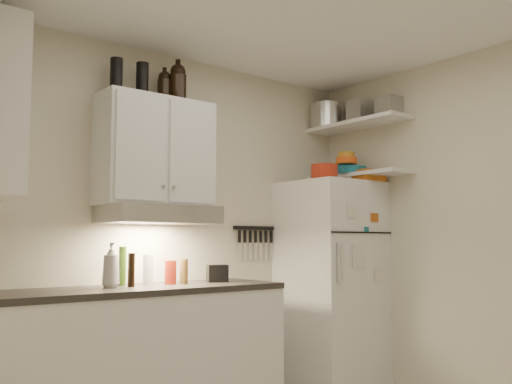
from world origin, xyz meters
TOP-DOWN VIEW (x-y plane):
  - back_wall at (0.00, 1.51)m, footprint 3.20×0.02m
  - left_wall at (-1.61, 0.00)m, footprint 0.02×3.00m
  - right_wall at (1.61, 0.00)m, footprint 0.02×3.00m
  - base_cabinet at (-0.55, 1.20)m, footprint 2.10×0.60m
  - countertop at (-0.55, 1.20)m, footprint 2.10×0.62m
  - upper_cabinet at (-0.30, 1.33)m, footprint 0.80×0.33m
  - range_hood at (-0.30, 1.27)m, footprint 0.76×0.46m
  - fridge at (1.25, 1.16)m, footprint 0.70×0.68m
  - shelf_hi at (1.45, 1.02)m, footprint 0.30×0.95m
  - shelf_lo at (1.45, 1.02)m, footprint 0.30×0.95m
  - knife_strip at (0.70, 1.49)m, footprint 0.42×0.02m
  - dutch_oven at (1.08, 1.05)m, footprint 0.27×0.27m
  - book_stack at (1.45, 0.95)m, footprint 0.27×0.32m
  - spice_jar at (1.34, 1.02)m, footprint 0.06×0.06m
  - stock_pot at (1.43, 1.36)m, footprint 0.40×0.40m
  - tin_a at (1.51, 1.02)m, footprint 0.22×0.21m
  - tin_b at (1.53, 0.74)m, footprint 0.18×0.18m
  - bowl_teal at (1.43, 1.21)m, footprint 0.23×0.23m
  - bowl_orange at (1.40, 1.11)m, footprint 0.18×0.18m
  - bowl_yellow at (1.40, 1.11)m, footprint 0.14×0.14m
  - plates at (1.40, 1.04)m, footprint 0.29×0.29m
  - growler_a at (-0.21, 1.38)m, footprint 0.13×0.13m
  - growler_b at (-0.13, 1.33)m, footprint 0.15×0.15m
  - thermos_a at (-0.40, 1.36)m, footprint 0.11×0.11m
  - thermos_b at (-0.59, 1.36)m, footprint 0.10×0.10m
  - soap_bottle at (-0.65, 1.23)m, footprint 0.14×0.14m
  - pepper_mill at (-0.14, 1.20)m, footprint 0.07×0.07m
  - oil_bottle at (-0.53, 1.32)m, footprint 0.05×0.05m
  - vinegar_bottle at (-0.53, 1.20)m, footprint 0.05×0.05m
  - clear_bottle at (-0.34, 1.33)m, footprint 0.08×0.08m
  - red_jar at (-0.21, 1.25)m, footprint 0.09×0.09m
  - caddy at (0.15, 1.22)m, footprint 0.17×0.15m

SIDE VIEW (x-z plane):
  - base_cabinet at x=-0.55m, z-range 0.00..0.88m
  - fridge at x=1.25m, z-range 0.00..1.70m
  - countertop at x=-0.55m, z-range 0.88..0.92m
  - caddy at x=0.15m, z-range 0.92..1.04m
  - red_jar at x=-0.21m, z-range 0.92..1.08m
  - pepper_mill at x=-0.14m, z-range 0.92..1.09m
  - clear_bottle at x=-0.34m, z-range 0.92..1.12m
  - vinegar_bottle at x=-0.53m, z-range 0.92..1.14m
  - oil_bottle at x=-0.53m, z-range 0.92..1.18m
  - soap_bottle at x=-0.65m, z-range 0.92..1.23m
  - back_wall at x=0.00m, z-range 0.00..2.60m
  - left_wall at x=-1.61m, z-range 0.00..2.60m
  - right_wall at x=1.61m, z-range 0.00..2.60m
  - knife_strip at x=0.70m, z-range 1.31..1.33m
  - range_hood at x=-0.30m, z-range 1.33..1.45m
  - spice_jar at x=1.34m, z-range 1.70..1.79m
  - book_stack at x=1.45m, z-range 1.70..1.79m
  - shelf_lo at x=1.45m, z-range 1.75..1.77m
  - dutch_oven at x=1.08m, z-range 1.70..1.83m
  - plates at x=1.40m, z-range 1.77..1.83m
  - bowl_teal at x=1.43m, z-range 1.77..1.87m
  - upper_cabinet at x=-0.30m, z-range 1.45..2.20m
  - bowl_orange at x=1.40m, z-range 1.87..1.92m
  - bowl_yellow at x=1.40m, z-range 1.92..1.97m
  - shelf_hi at x=1.45m, z-range 2.19..2.22m
  - tin_b at x=1.53m, z-range 2.21..2.39m
  - tin_a at x=1.51m, z-range 2.21..2.42m
  - growler_a at x=-0.21m, z-range 2.20..2.44m
  - thermos_b at x=-0.59m, z-range 2.20..2.44m
  - stock_pot at x=1.43m, z-range 2.21..2.43m
  - thermos_a at x=-0.40m, z-range 2.20..2.45m
  - growler_b at x=-0.13m, z-range 2.20..2.49m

